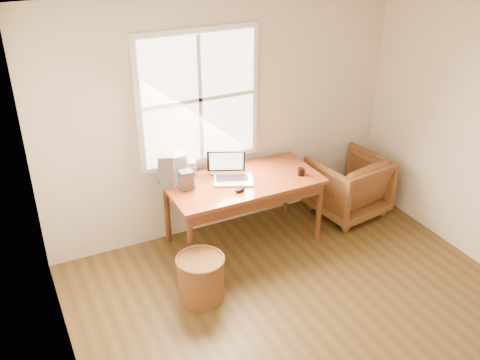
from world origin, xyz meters
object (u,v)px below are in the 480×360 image
object	(u,v)px
coffee_mug	(301,172)
cd_stack_a	(178,168)
wicker_stool	(201,278)
armchair	(348,185)
laptop	(233,169)
desk	(243,182)

from	to	relation	value
coffee_mug	cd_stack_a	xyz separation A→B (m)	(-1.21, 0.44, 0.11)
wicker_stool	armchair	bearing A→B (deg)	17.39
wicker_stool	laptop	size ratio (longest dim) A/B	1.06
wicker_stool	coffee_mug	xyz separation A→B (m)	(1.37, 0.50, 0.57)
wicker_stool	coffee_mug	world-z (taller)	coffee_mug
laptop	coffee_mug	distance (m)	0.73
armchair	desk	bearing A→B (deg)	-7.44
wicker_stool	laptop	world-z (taller)	laptop
coffee_mug	armchair	bearing A→B (deg)	24.10
laptop	cd_stack_a	xyz separation A→B (m)	(-0.51, 0.25, 0.01)
wicker_stool	laptop	xyz separation A→B (m)	(0.67, 0.69, 0.68)
coffee_mug	cd_stack_a	size ratio (longest dim) A/B	0.26
armchair	wicker_stool	distance (m)	2.25
armchair	wicker_stool	size ratio (longest dim) A/B	1.83
desk	cd_stack_a	bearing A→B (deg)	156.32
desk	laptop	size ratio (longest dim) A/B	3.95
armchair	coffee_mug	distance (m)	0.91
armchair	laptop	world-z (taller)	laptop
desk	wicker_stool	bearing A→B (deg)	-139.11
desk	armchair	distance (m)	1.42
laptop	armchair	bearing A→B (deg)	23.02
desk	laptop	distance (m)	0.20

